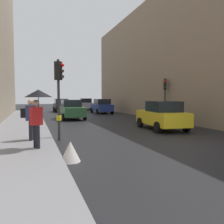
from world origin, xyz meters
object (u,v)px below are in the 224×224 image
Objects in this scene: traffic_light_near_right at (59,85)px; car_green_estate at (71,109)px; warning_sign_triangle at (70,151)px; traffic_light_mid_street at (165,92)px; car_silver_hatchback at (85,104)px; pedestrian_with_grey_backpack at (30,117)px; car_blue_van at (102,106)px; car_dark_suv at (62,105)px; pedestrian_with_umbrella at (38,102)px; car_yellow_taxi at (162,115)px.

car_green_estate is at bearing 78.12° from traffic_light_near_right.
traffic_light_mid_street is at bearing 46.69° from warning_sign_triangle.
car_green_estate is (2.18, 10.36, -1.71)m from traffic_light_near_right.
pedestrian_with_grey_backpack is at bearing -107.19° from car_silver_hatchback.
pedestrian_with_grey_backpack is (-8.16, -17.15, 0.29)m from car_blue_van.
traffic_light_near_right is 18.15m from car_blue_van.
car_blue_van is (6.86, 16.71, -1.71)m from traffic_light_near_right.
traffic_light_mid_street reaches higher than car_dark_suv.
car_dark_suv is at bearing 88.07° from car_green_estate.
pedestrian_with_grey_backpack is at bearing -107.85° from car_green_estate.
traffic_light_mid_street is 0.95× the size of traffic_light_near_right.
pedestrian_with_umbrella is (-0.99, -2.18, -0.74)m from traffic_light_near_right.
car_yellow_taxi is 14.99m from car_blue_van.
traffic_light_near_right reaches higher than car_dark_suv.
car_dark_suv is 1.00× the size of car_green_estate.
traffic_light_mid_street reaches higher than car_silver_hatchback.
traffic_light_mid_street is 12.44m from pedestrian_with_grey_backpack.
traffic_light_near_right reaches higher than car_yellow_taxi.
pedestrian_with_grey_backpack is (-0.30, 1.74, -0.68)m from pedestrian_with_umbrella.
pedestrian_with_umbrella is 1.21× the size of pedestrian_with_grey_backpack.
car_silver_hatchback is at bearing 89.15° from car_yellow_taxi.
traffic_light_mid_street is 19.93m from car_silver_hatchback.
traffic_light_mid_street reaches higher than car_blue_van.
traffic_light_near_right reaches higher than pedestrian_with_umbrella.
traffic_light_near_right is 2.12× the size of pedestrian_with_grey_backpack.
traffic_light_near_right is 21.46m from car_dark_suv.
car_yellow_taxi and car_blue_van have the same top height.
car_yellow_taxi is 8.46m from pedestrian_with_umbrella.
traffic_light_mid_street is 8.42m from car_green_estate.
pedestrian_with_umbrella is at bearing -105.60° from car_silver_hatchback.
pedestrian_with_grey_backpack is (-10.53, -6.49, -1.29)m from traffic_light_mid_street.
car_blue_van is (0.41, 14.98, 0.00)m from car_yellow_taxi.
traffic_light_near_right is at bearing -96.84° from car_dark_suv.
warning_sign_triangle is (1.22, -3.39, -0.84)m from pedestrian_with_grey_backpack.
car_dark_suv is 23.70m from pedestrian_with_umbrella.
car_dark_suv is at bearing 133.63° from car_blue_van.
traffic_light_mid_street is 11.04m from traffic_light_near_right.
car_yellow_taxi is at bearing 15.64° from pedestrian_with_grey_backpack.
pedestrian_with_grey_backpack is (-8.11, -26.21, 0.29)m from car_silver_hatchback.
car_silver_hatchback is 2.44× the size of pedestrian_with_grey_backpack.
traffic_light_near_right is at bearing -146.76° from traffic_light_mid_street.
car_yellow_taxi is 1.03× the size of car_blue_van.
car_silver_hatchback is at bearing 74.40° from pedestrian_with_umbrella.
car_dark_suv is 6.22m from car_silver_hatchback.
car_yellow_taxi is at bearing -90.85° from car_silver_hatchback.
car_dark_suv is 1.00× the size of car_blue_van.
pedestrian_with_umbrella is at bearing -141.17° from traffic_light_mid_street.
warning_sign_triangle is at bearing -103.10° from car_silver_hatchback.
car_dark_suv is (2.55, 21.24, -1.71)m from traffic_light_near_right.
car_yellow_taxi is at bearing -78.68° from car_dark_suv.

